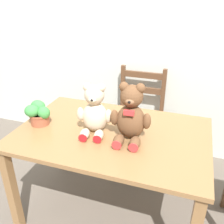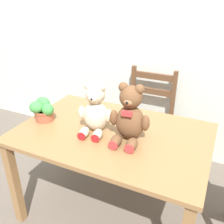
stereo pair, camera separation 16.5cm
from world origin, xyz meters
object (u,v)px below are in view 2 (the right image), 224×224
Objects in this scene: wooden_chair_behind at (147,120)px; teddy_bear_left at (95,111)px; potted_plant at (43,110)px; teddy_bear_right at (130,117)px.

wooden_chair_behind is 2.72× the size of teddy_bear_left.
wooden_chair_behind is 1.09m from potted_plant.
potted_plant is at bearing 57.28° from wooden_chair_behind.
potted_plant is at bearing -4.63° from teddy_bear_left.
teddy_bear_left is 0.43m from potted_plant.
potted_plant is (-0.55, -0.86, 0.38)m from wooden_chair_behind.
potted_plant is (-0.43, -0.03, -0.06)m from teddy_bear_left.
wooden_chair_behind is 0.95m from teddy_bear_right.
teddy_bear_left is at bearing -4.31° from teddy_bear_right.
teddy_bear_left reaches higher than potted_plant.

